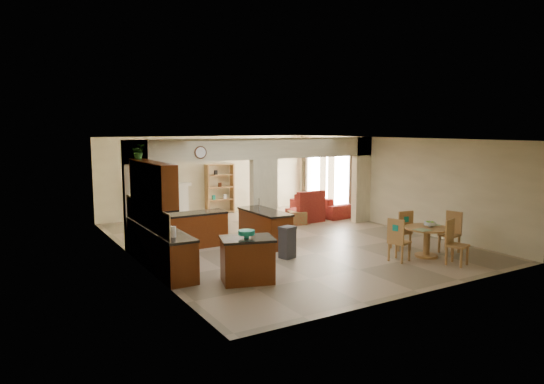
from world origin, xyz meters
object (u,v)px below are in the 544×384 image
dining_table (427,237)px  armchair (263,214)px  kitchen_island (247,260)px  sofa (320,205)px

dining_table → armchair: (-1.34, 5.60, -0.16)m
kitchen_island → dining_table: bearing=10.3°
dining_table → armchair: 5.76m
kitchen_island → dining_table: kitchen_island is taller
kitchen_island → armchair: size_ratio=1.73×
armchair → sofa: bearing=155.6°
sofa → armchair: bearing=92.3°
sofa → armchair: size_ratio=3.32×
kitchen_island → sofa: size_ratio=0.52×
sofa → kitchen_island: bearing=127.8°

